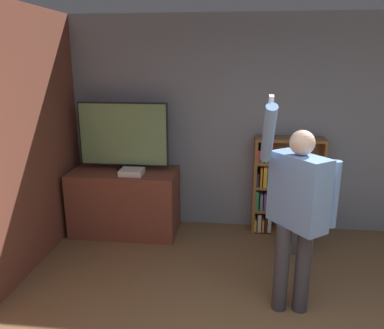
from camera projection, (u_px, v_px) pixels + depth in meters
wall_back at (274, 126)px, 4.71m from camera, size 7.14×0.09×2.70m
wall_side_brick at (5, 150)px, 3.47m from camera, size 0.06×4.71×2.70m
tv_ledge at (125, 201)px, 4.79m from camera, size 1.32×0.66×0.81m
television at (123, 136)px, 4.61m from camera, size 1.12×0.22×0.85m
game_console at (132, 172)px, 4.52m from camera, size 0.28×0.24×0.07m
bookshelf at (280, 187)px, 4.72m from camera, size 0.85×0.28×1.24m
person at (297, 206)px, 3.09m from camera, size 0.64×0.58×1.92m
waste_bin at (296, 234)px, 4.38m from camera, size 0.31×0.31×0.38m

